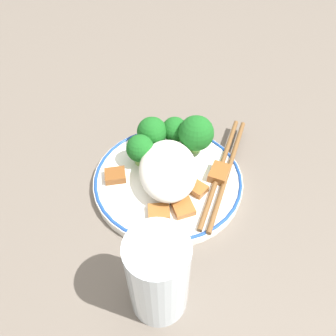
# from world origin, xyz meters

# --- Properties ---
(ground_plane) EXTENTS (3.00, 3.00, 0.00)m
(ground_plane) POSITION_xyz_m (0.00, 0.00, 0.00)
(ground_plane) COLOR #665B51
(plate) EXTENTS (0.22, 0.22, 0.02)m
(plate) POSITION_xyz_m (0.00, 0.00, 0.01)
(plate) COLOR white
(plate) RESTS_ON ground_plane
(rice_mound) EXTENTS (0.11, 0.08, 0.05)m
(rice_mound) POSITION_xyz_m (0.01, 0.00, 0.04)
(rice_mound) COLOR white
(rice_mound) RESTS_ON plate
(broccoli_back_left) EXTENTS (0.05, 0.05, 0.06)m
(broccoli_back_left) POSITION_xyz_m (-0.05, 0.04, 0.05)
(broccoli_back_left) COLOR #7FB756
(broccoli_back_left) RESTS_ON plate
(broccoli_back_center) EXTENTS (0.04, 0.04, 0.05)m
(broccoli_back_center) POSITION_xyz_m (-0.08, 0.01, 0.04)
(broccoli_back_center) COLOR #7FB756
(broccoli_back_center) RESTS_ON plate
(broccoli_back_right) EXTENTS (0.05, 0.05, 0.05)m
(broccoli_back_right) POSITION_xyz_m (-0.07, -0.02, 0.04)
(broccoli_back_right) COLOR #7FB756
(broccoli_back_right) RESTS_ON plate
(broccoli_mid_left) EXTENTS (0.04, 0.04, 0.05)m
(broccoli_mid_left) POSITION_xyz_m (-0.03, -0.04, 0.04)
(broccoli_mid_left) COLOR #7FB756
(broccoli_mid_left) RESTS_ON plate
(meat_near_front) EXTENTS (0.03, 0.03, 0.01)m
(meat_near_front) POSITION_xyz_m (-0.00, -0.08, 0.02)
(meat_near_front) COLOR brown
(meat_near_front) RESTS_ON plate
(meat_near_left) EXTENTS (0.03, 0.03, 0.01)m
(meat_near_left) POSITION_xyz_m (0.07, -0.01, 0.02)
(meat_near_left) COLOR #995B28
(meat_near_left) RESTS_ON plate
(meat_near_right) EXTENTS (0.04, 0.04, 0.01)m
(meat_near_right) POSITION_xyz_m (0.00, 0.08, 0.02)
(meat_near_right) COLOR brown
(meat_near_right) RESTS_ON plate
(meat_near_back) EXTENTS (0.04, 0.04, 0.01)m
(meat_near_back) POSITION_xyz_m (0.02, 0.04, 0.02)
(meat_near_back) COLOR #995B28
(meat_near_back) RESTS_ON plate
(meat_on_rice_edge) EXTENTS (0.04, 0.03, 0.01)m
(meat_on_rice_edge) POSITION_xyz_m (0.06, 0.02, 0.02)
(meat_on_rice_edge) COLOR #995B28
(meat_on_rice_edge) RESTS_ON plate
(chopsticks) EXTENTS (0.22, 0.10, 0.01)m
(chopsticks) POSITION_xyz_m (-0.01, 0.09, 0.02)
(chopsticks) COLOR brown
(chopsticks) RESTS_ON plate
(drinking_glass) EXTENTS (0.06, 0.06, 0.12)m
(drinking_glass) POSITION_xyz_m (0.17, -0.01, 0.06)
(drinking_glass) COLOR silver
(drinking_glass) RESTS_ON ground_plane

